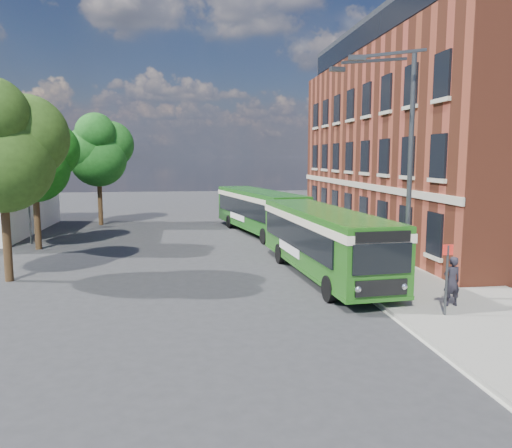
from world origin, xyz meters
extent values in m
plane|color=#2C2C2F|center=(0.00, 0.00, 0.00)|extent=(120.00, 120.00, 0.00)
cube|color=gray|center=(7.00, 8.00, 0.07)|extent=(6.00, 48.00, 0.15)
cube|color=beige|center=(3.95, 8.00, 0.01)|extent=(0.12, 48.00, 0.01)
cube|color=brown|center=(14.00, 12.00, 6.00)|extent=(12.00, 26.00, 12.00)
cube|color=#BBB49E|center=(7.96, 12.00, 3.60)|extent=(0.12, 26.00, 0.35)
cube|color=black|center=(14.00, 12.00, 13.10)|extent=(10.80, 24.80, 2.20)
cube|color=black|center=(8.57, 12.00, 13.10)|extent=(0.08, 24.00, 1.40)
cylinder|color=#373A3C|center=(-12.50, 13.00, 4.50)|extent=(0.10, 0.10, 9.00)
cube|color=#9D1211|center=(-12.05, 13.00, 8.60)|extent=(0.90, 0.02, 0.60)
cylinder|color=#373A3C|center=(5.20, -2.00, 0.15)|extent=(0.44, 0.44, 0.30)
cylinder|color=#373A3C|center=(5.20, -2.00, 4.50)|extent=(0.18, 0.18, 9.00)
cube|color=#373A3C|center=(3.96, -2.60, 8.80)|extent=(2.58, 0.46, 0.37)
cube|color=#373A3C|center=(3.96, -1.40, 8.80)|extent=(2.58, 0.46, 0.37)
cube|color=#373A3C|center=(2.73, -3.08, 8.55)|extent=(0.55, 0.22, 0.16)
cube|color=#373A3C|center=(2.73, -0.92, 8.55)|extent=(0.55, 0.22, 0.16)
cylinder|color=#373A3C|center=(5.60, -4.20, 1.25)|extent=(0.08, 0.08, 2.50)
cube|color=red|center=(5.60, -4.20, 2.35)|extent=(0.35, 0.04, 0.35)
cube|color=#1E5714|center=(3.20, 2.34, 1.77)|extent=(3.42, 11.72, 2.45)
cube|color=#1E5714|center=(3.20, 2.34, 0.50)|extent=(3.47, 11.77, 0.14)
cube|color=black|center=(1.90, 2.54, 1.90)|extent=(0.87, 9.73, 1.10)
cube|color=black|center=(4.45, 2.74, 1.90)|extent=(0.87, 9.73, 1.10)
cube|color=#F0E3C5|center=(3.20, 2.34, 2.60)|extent=(3.49, 11.79, 0.32)
cube|color=#1E5714|center=(3.20, 2.34, 2.96)|extent=(3.31, 11.62, 0.12)
cube|color=black|center=(3.67, -3.45, 1.95)|extent=(2.15, 0.25, 1.05)
cube|color=black|center=(3.67, -3.46, 2.70)|extent=(2.00, 0.24, 0.38)
cube|color=black|center=(3.67, -3.46, 0.95)|extent=(1.90, 0.23, 0.55)
sphere|color=silver|center=(2.82, -3.51, 0.95)|extent=(0.26, 0.26, 0.26)
sphere|color=silver|center=(4.51, -3.37, 0.95)|extent=(0.26, 0.26, 0.26)
cube|color=black|center=(2.73, 8.13, 2.00)|extent=(2.00, 0.24, 0.90)
cube|color=white|center=(1.83, 3.23, 1.15)|extent=(0.30, 3.19, 0.45)
cylinder|color=black|center=(2.35, -1.72, 0.50)|extent=(0.36, 1.02, 1.00)
cylinder|color=black|center=(4.69, -1.53, 0.50)|extent=(0.36, 1.02, 1.00)
cylinder|color=black|center=(1.79, 5.22, 0.50)|extent=(0.36, 1.02, 1.00)
cylinder|color=black|center=(4.13, 5.40, 0.50)|extent=(0.36, 1.02, 1.00)
cube|color=#195314|center=(2.14, 15.27, 1.77)|extent=(4.91, 12.35, 2.45)
cube|color=#195314|center=(2.14, 15.27, 0.50)|extent=(4.96, 12.40, 0.14)
cube|color=black|center=(0.83, 15.30, 1.90)|extent=(2.17, 10.09, 1.10)
cube|color=black|center=(3.34, 15.82, 1.90)|extent=(2.17, 10.09, 1.10)
cube|color=beige|center=(2.14, 15.27, 2.60)|extent=(4.98, 12.42, 0.32)
cube|color=#195314|center=(2.14, 15.27, 2.96)|extent=(4.79, 12.23, 0.12)
cube|color=black|center=(3.38, 9.32, 1.95)|extent=(2.12, 0.52, 1.05)
cube|color=black|center=(3.38, 9.31, 2.70)|extent=(1.97, 0.49, 0.38)
cube|color=black|center=(3.38, 9.31, 0.95)|extent=(1.88, 0.46, 0.55)
sphere|color=silver|center=(2.55, 9.15, 0.95)|extent=(0.26, 0.26, 0.26)
sphere|color=silver|center=(4.21, 9.50, 0.95)|extent=(0.26, 0.26, 0.26)
cube|color=black|center=(0.91, 21.22, 2.00)|extent=(1.97, 0.49, 0.90)
cube|color=white|center=(0.68, 15.98, 1.15)|extent=(0.69, 3.14, 0.45)
cylinder|color=black|center=(1.86, 10.87, 0.50)|extent=(0.48, 1.04, 1.00)
cylinder|color=black|center=(4.15, 11.35, 0.50)|extent=(0.48, 1.04, 1.00)
cylinder|color=black|center=(0.34, 18.21, 0.50)|extent=(0.48, 1.04, 1.00)
cylinder|color=black|center=(2.63, 18.68, 0.50)|extent=(0.48, 1.04, 1.00)
imported|color=black|center=(6.34, -3.25, 1.03)|extent=(0.68, 0.47, 1.77)
imported|color=black|center=(4.95, -0.94, 0.89)|extent=(0.75, 0.60, 1.48)
cylinder|color=#322012|center=(-10.56, 3.25, 1.83)|extent=(0.36, 0.36, 3.66)
sphere|color=#294815|center=(-10.56, 3.25, 5.16)|extent=(4.32, 4.32, 4.32)
sphere|color=#294815|center=(-9.73, 3.92, 6.24)|extent=(3.66, 3.66, 3.66)
cylinder|color=#322012|center=(-11.51, 11.04, 1.69)|extent=(0.36, 0.36, 3.38)
sphere|color=#12500F|center=(-11.51, 11.04, 4.76)|extent=(3.99, 3.99, 3.99)
sphere|color=#12500F|center=(-10.74, 11.65, 5.76)|extent=(3.38, 3.38, 3.38)
sphere|color=#12500F|center=(-12.20, 10.50, 5.38)|extent=(3.07, 3.07, 3.07)
sphere|color=#12500F|center=(-11.51, 10.27, 6.53)|extent=(2.76, 2.76, 2.76)
cylinder|color=#322012|center=(-9.67, 21.49, 1.86)|extent=(0.36, 0.36, 3.72)
sphere|color=#185117|center=(-9.67, 21.49, 5.24)|extent=(4.40, 4.40, 4.40)
sphere|color=#185117|center=(-8.83, 22.16, 6.34)|extent=(3.72, 3.72, 3.72)
sphere|color=#185117|center=(-10.44, 20.89, 5.92)|extent=(3.38, 3.38, 3.38)
sphere|color=#185117|center=(-9.67, 20.64, 7.19)|extent=(3.04, 3.04, 3.04)
camera|label=1|loc=(-2.80, -19.21, 5.35)|focal=35.00mm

